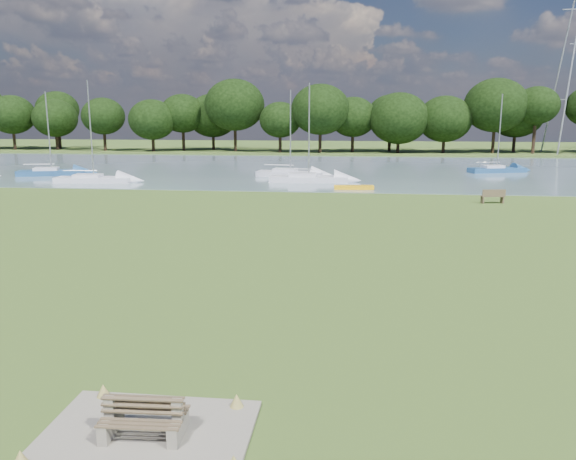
# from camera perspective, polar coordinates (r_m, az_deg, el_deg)

# --- Properties ---
(ground) EXTENTS (220.00, 220.00, 0.00)m
(ground) POSITION_cam_1_polar(r_m,az_deg,el_deg) (24.92, -2.90, -3.12)
(ground) COLOR #5B682C
(river) EXTENTS (220.00, 40.00, 0.10)m
(river) POSITION_cam_1_polar(r_m,az_deg,el_deg) (66.18, 3.09, 6.22)
(river) COLOR slate
(river) RESTS_ON ground
(far_bank) EXTENTS (220.00, 20.00, 0.40)m
(far_bank) POSITION_cam_1_polar(r_m,az_deg,el_deg) (96.05, 4.21, 7.93)
(far_bank) COLOR #4C6626
(far_bank) RESTS_ON ground
(concrete_pad) EXTENTS (4.20, 3.20, 0.10)m
(concrete_pad) POSITION_cam_1_polar(r_m,az_deg,el_deg) (12.31, -14.31, -19.71)
(concrete_pad) COLOR gray
(concrete_pad) RESTS_ON ground
(bench_pair) EXTENTS (1.68, 1.03, 0.89)m
(bench_pair) POSITION_cam_1_polar(r_m,az_deg,el_deg) (12.10, -14.41, -18.04)
(bench_pair) COLOR gray
(bench_pair) RESTS_ON concrete_pad
(riverbank_bench) EXTENTS (1.73, 0.73, 1.04)m
(riverbank_bench) POSITION_cam_1_polar(r_m,az_deg,el_deg) (43.19, 20.10, 3.24)
(riverbank_bench) COLOR brown
(riverbank_bench) RESTS_ON ground
(kayak) EXTENTS (3.40, 1.05, 0.34)m
(kayak) POSITION_cam_1_polar(r_m,az_deg,el_deg) (48.15, 6.71, 4.32)
(kayak) COLOR #FBB110
(kayak) RESTS_ON river
(tree_line) EXTENTS (159.21, 9.27, 11.22)m
(tree_line) POSITION_cam_1_polar(r_m,az_deg,el_deg) (91.85, 9.48, 11.78)
(tree_line) COLOR black
(tree_line) RESTS_ON far_bank
(sailboat_0) EXTENTS (7.01, 3.87, 8.50)m
(sailboat_0) POSITION_cam_1_polar(r_m,az_deg,el_deg) (63.71, -22.93, 5.58)
(sailboat_0) COLOR navy
(sailboat_0) RESTS_ON river
(sailboat_3) EXTENTS (7.41, 2.29, 9.05)m
(sailboat_3) POSITION_cam_1_polar(r_m,az_deg,el_deg) (53.16, 2.02, 5.45)
(sailboat_3) COLOR silver
(sailboat_3) RESTS_ON river
(sailboat_4) EXTENTS (7.07, 2.85, 8.62)m
(sailboat_4) POSITION_cam_1_polar(r_m,az_deg,el_deg) (57.61, 0.17, 5.94)
(sailboat_4) COLOR silver
(sailboat_4) RESTS_ON river
(sailboat_6) EXTENTS (7.19, 2.67, 9.31)m
(sailboat_6) POSITION_cam_1_polar(r_m,az_deg,el_deg) (55.77, -19.19, 5.07)
(sailboat_6) COLOR silver
(sailboat_6) RESTS_ON river
(sailboat_8) EXTENTS (6.49, 3.65, 8.37)m
(sailboat_8) POSITION_cam_1_polar(r_m,az_deg,el_deg) (65.77, 20.41, 5.92)
(sailboat_8) COLOR navy
(sailboat_8) RESTS_ON river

